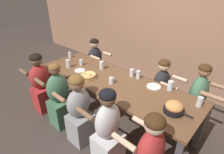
% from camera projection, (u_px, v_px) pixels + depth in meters
% --- Properties ---
extents(ground_plane, '(18.00, 18.00, 0.00)m').
position_uv_depth(ground_plane, '(112.00, 118.00, 3.14)').
color(ground_plane, '#423833').
rests_on(ground_plane, ground).
extents(restaurant_back_panel, '(10.00, 0.06, 3.20)m').
position_uv_depth(restaurant_back_panel, '(172.00, 14.00, 3.55)').
color(restaurant_back_panel, '#9E7056').
rests_on(restaurant_back_panel, ground).
extents(dining_table, '(2.76, 0.86, 0.80)m').
position_uv_depth(dining_table, '(112.00, 84.00, 2.80)').
color(dining_table, brown).
rests_on(dining_table, ground).
extents(pizza_board_main, '(0.29, 0.29, 0.06)m').
position_uv_depth(pizza_board_main, '(88.00, 75.00, 2.84)').
color(pizza_board_main, '#996B42').
rests_on(pizza_board_main, dining_table).
extents(skillet_bowl, '(0.34, 0.24, 0.14)m').
position_uv_depth(skillet_bowl, '(174.00, 108.00, 2.04)').
color(skillet_bowl, black).
rests_on(skillet_bowl, dining_table).
extents(empty_plate_a, '(0.21, 0.21, 0.02)m').
position_uv_depth(empty_plate_a, '(154.00, 86.00, 2.58)').
color(empty_plate_a, white).
rests_on(empty_plate_a, dining_table).
extents(empty_plate_b, '(0.18, 0.18, 0.02)m').
position_uv_depth(empty_plate_b, '(80.00, 70.00, 3.06)').
color(empty_plate_b, white).
rests_on(empty_plate_b, dining_table).
extents(cocktail_glass_blue, '(0.08, 0.08, 0.12)m').
position_uv_depth(cocktail_glass_blue, '(111.00, 81.00, 2.65)').
color(cocktail_glass_blue, silver).
rests_on(cocktail_glass_blue, dining_table).
extents(drinking_glass_a, '(0.08, 0.08, 0.15)m').
position_uv_depth(drinking_glass_a, '(68.00, 64.00, 3.15)').
color(drinking_glass_a, silver).
rests_on(drinking_glass_a, dining_table).
extents(drinking_glass_b, '(0.07, 0.07, 0.13)m').
position_uv_depth(drinking_glass_b, '(132.00, 73.00, 2.84)').
color(drinking_glass_b, silver).
rests_on(drinking_glass_b, dining_table).
extents(drinking_glass_c, '(0.07, 0.07, 0.14)m').
position_uv_depth(drinking_glass_c, '(138.00, 75.00, 2.78)').
color(drinking_glass_c, silver).
rests_on(drinking_glass_c, dining_table).
extents(drinking_glass_d, '(0.08, 0.08, 0.14)m').
position_uv_depth(drinking_glass_d, '(170.00, 86.00, 2.48)').
color(drinking_glass_d, silver).
rests_on(drinking_glass_d, dining_table).
extents(drinking_glass_e, '(0.07, 0.07, 0.13)m').
position_uv_depth(drinking_glass_e, '(200.00, 102.00, 2.15)').
color(drinking_glass_e, silver).
rests_on(drinking_glass_e, dining_table).
extents(drinking_glass_f, '(0.06, 0.06, 0.12)m').
position_uv_depth(drinking_glass_f, '(70.00, 55.00, 3.58)').
color(drinking_glass_f, silver).
rests_on(drinking_glass_f, dining_table).
extents(drinking_glass_g, '(0.08, 0.08, 0.15)m').
position_uv_depth(drinking_glass_g, '(102.00, 66.00, 3.09)').
color(drinking_glass_g, silver).
rests_on(drinking_glass_g, dining_table).
extents(drinking_glass_h, '(0.06, 0.06, 0.11)m').
position_uv_depth(drinking_glass_h, '(81.00, 63.00, 3.25)').
color(drinking_glass_h, silver).
rests_on(drinking_glass_h, dining_table).
extents(diner_far_midright, '(0.51, 0.40, 1.09)m').
position_uv_depth(diner_far_midright, '(160.00, 92.00, 3.01)').
color(diner_far_midright, '#232328').
rests_on(diner_far_midright, ground).
extents(diner_far_right, '(0.51, 0.40, 1.19)m').
position_uv_depth(diner_far_right, '(196.00, 104.00, 2.64)').
color(diner_far_right, '#477556').
rests_on(diner_far_right, ground).
extents(diner_far_left, '(0.51, 0.40, 1.11)m').
position_uv_depth(diner_far_left, '(95.00, 64.00, 4.01)').
color(diner_far_left, '#232328').
rests_on(diner_far_left, ground).
extents(diner_near_midright, '(0.51, 0.40, 1.14)m').
position_uv_depth(diner_near_midright, '(108.00, 132.00, 2.15)').
color(diner_near_midright, silver).
rests_on(diner_near_midright, ground).
extents(diner_near_midleft, '(0.51, 0.40, 1.12)m').
position_uv_depth(diner_near_midleft, '(59.00, 98.00, 2.82)').
color(diner_near_midleft, '#477556').
rests_on(diner_near_midleft, ground).
extents(diner_near_center, '(0.51, 0.40, 1.11)m').
position_uv_depth(diner_near_center, '(79.00, 112.00, 2.50)').
color(diner_near_center, '#99999E').
rests_on(diner_near_center, ground).
extents(diner_near_left, '(0.51, 0.40, 1.12)m').
position_uv_depth(diner_near_left, '(41.00, 85.00, 3.17)').
color(diner_near_left, '#B22D2D').
rests_on(diner_near_left, ground).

